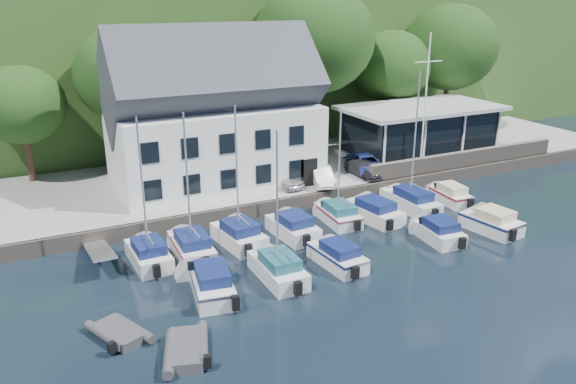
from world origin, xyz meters
name	(u,v)px	position (x,y,z in m)	size (l,w,h in m)	color
ground	(443,266)	(0.00, 0.00, 0.00)	(180.00, 180.00, 0.00)	black
quay	(296,171)	(0.00, 17.50, 0.50)	(60.00, 13.00, 1.00)	gray
quay_face	(337,196)	(0.00, 11.00, 0.50)	(60.00, 0.30, 1.00)	#6D6257
hillside	(154,38)	(0.00, 62.00, 8.00)	(160.00, 75.00, 16.00)	#324F1D
harbor_building	(214,122)	(-7.00, 16.50, 5.35)	(14.40, 8.20, 8.70)	white
club_pavilion	(420,130)	(11.00, 16.00, 3.05)	(13.20, 7.20, 4.10)	black
seawall	(465,159)	(12.00, 11.40, 1.60)	(18.00, 0.50, 1.20)	#6D6257
gangway	(99,260)	(-16.50, 9.00, 0.00)	(1.20, 6.00, 1.40)	silver
car_silver	(283,178)	(-3.13, 13.32, 1.62)	(1.46, 3.62, 1.23)	#B9B9BE
car_white	(322,176)	(-0.45, 12.50, 1.63)	(1.32, 3.79, 1.25)	silver
car_dgrey	(363,168)	(3.35, 12.88, 1.54)	(1.53, 3.76, 1.09)	#2B2A2F
car_blue	(367,163)	(4.06, 13.52, 1.70)	(1.61, 4.08, 1.40)	#33489C
flagpole	(425,104)	(8.19, 12.23, 6.14)	(2.47, 0.20, 10.29)	white
tree_0	(24,125)	(-19.02, 22.54, 5.16)	(6.08, 6.08, 8.31)	#18340F
tree_1	(132,100)	(-11.56, 21.64, 6.47)	(8.00, 8.00, 10.94)	#18340F
tree_2	(227,99)	(-4.06, 21.61, 5.95)	(7.24, 7.24, 9.90)	#18340F
tree_3	(313,68)	(3.87, 21.80, 7.99)	(10.23, 10.23, 13.98)	#18340F
tree_4	(390,85)	(12.14, 21.99, 5.95)	(7.24, 7.24, 9.90)	#18340F
tree_5	(448,70)	(18.46, 21.46, 7.07)	(8.88, 8.88, 12.13)	#18340F
boat_r1_0	(143,188)	(-14.12, 7.37, 4.35)	(1.95, 5.51, 8.69)	silver
boat_r1_1	(187,180)	(-11.76, 7.18, 4.52)	(2.01, 5.92, 9.04)	silver
boat_r1_2	(237,170)	(-8.81, 7.50, 4.60)	(2.08, 5.56, 9.21)	silver
boat_r1_3	(293,225)	(-5.44, 7.21, 0.74)	(2.03, 5.44, 1.48)	silver
boat_r1_4	(340,161)	(-1.84, 7.90, 4.12)	(1.90, 5.44, 8.25)	silver
boat_r1_5	(373,209)	(0.45, 7.29, 0.72)	(2.04, 6.14, 1.44)	silver
boat_r1_6	(415,143)	(3.76, 7.69, 4.64)	(1.87, 6.87, 9.28)	silver
boat_r1_7	(450,193)	(7.15, 7.62, 0.67)	(1.69, 5.03, 1.35)	silver
boat_r2_0	(211,279)	(-12.12, 2.81, 0.75)	(1.95, 6.08, 1.50)	silver
boat_r2_1	(277,198)	(-8.56, 2.72, 4.41)	(1.95, 5.90, 8.82)	silver
boat_r2_2	(337,254)	(-5.03, 2.66, 0.69)	(1.80, 5.27, 1.37)	silver
boat_r2_3	(438,229)	(2.05, 2.87, 0.68)	(1.90, 4.93, 1.37)	silver
boat_r2_4	(491,220)	(5.88, 2.44, 0.75)	(2.09, 5.19, 1.50)	silver
dinghy_0	(119,331)	(-16.88, 0.92, 0.33)	(1.69, 2.81, 0.66)	#393A3F
dinghy_1	(186,347)	(-14.68, -1.55, 0.36)	(1.88, 3.13, 0.73)	#393A3F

